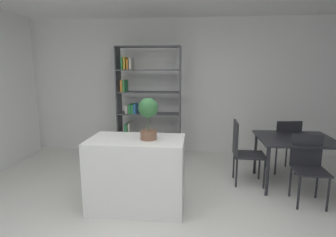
{
  "coord_description": "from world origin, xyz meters",
  "views": [
    {
      "loc": [
        0.44,
        -2.7,
        1.77
      ],
      "look_at": [
        0.06,
        0.93,
        1.07
      ],
      "focal_mm": 29.24,
      "sensor_mm": 36.0,
      "label": 1
    }
  ],
  "objects": [
    {
      "name": "kitchen_island",
      "position": [
        -0.29,
        0.5,
        0.45
      ],
      "size": [
        1.17,
        0.67,
        0.9
      ],
      "primitive_type": "cube",
      "color": "white",
      "rests_on": "ground_plane"
    },
    {
      "name": "dining_chair_near",
      "position": [
        1.91,
        0.89,
        0.53
      ],
      "size": [
        0.42,
        0.44,
        0.88
      ],
      "rotation": [
        0.0,
        0.0,
        -0.04
      ],
      "color": "#232328",
      "rests_on": "ground_plane"
    },
    {
      "name": "ground_plane",
      "position": [
        0.0,
        0.0,
        0.0
      ],
      "size": [
        9.83,
        9.83,
        0.0
      ],
      "primitive_type": "plane",
      "color": "silver"
    },
    {
      "name": "potted_plant_on_island",
      "position": [
        -0.13,
        0.49,
        1.2
      ],
      "size": [
        0.24,
        0.24,
        0.51
      ],
      "color": "brown",
      "rests_on": "kitchen_island"
    },
    {
      "name": "dining_chair_island_side",
      "position": [
        1.15,
        1.38,
        0.56
      ],
      "size": [
        0.47,
        0.42,
        0.97
      ],
      "rotation": [
        0.0,
        0.0,
        1.55
      ],
      "color": "#232328",
      "rests_on": "ground_plane"
    },
    {
      "name": "dining_chair_far",
      "position": [
        1.92,
        1.87,
        0.55
      ],
      "size": [
        0.46,
        0.47,
        0.91
      ],
      "rotation": [
        0.0,
        0.0,
        3.29
      ],
      "color": "#232328",
      "rests_on": "ground_plane"
    },
    {
      "name": "dining_table",
      "position": [
        1.91,
        1.38,
        0.66
      ],
      "size": [
        1.07,
        0.93,
        0.74
      ],
      "color": "#232328",
      "rests_on": "ground_plane"
    },
    {
      "name": "open_bookshelf",
      "position": [
        -0.58,
        2.51,
        1.07
      ],
      "size": [
        1.23,
        0.36,
        2.15
      ],
      "color": "#4C4C51",
      "rests_on": "ground_plane"
    },
    {
      "name": "back_partition",
      "position": [
        0.0,
        2.93,
        1.36
      ],
      "size": [
        7.14,
        0.06,
        2.72
      ],
      "primitive_type": "cube",
      "color": "white",
      "rests_on": "ground_plane"
    }
  ]
}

